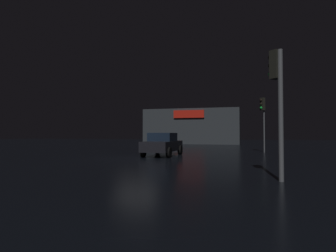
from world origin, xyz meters
TOP-DOWN VIEW (x-y plane):
  - ground_plane at (0.00, 0.00)m, footprint 120.00×120.00m
  - store_building at (-1.50, 28.11)m, footprint 14.03×8.37m
  - traffic_signal_main at (7.58, 7.63)m, footprint 0.42×0.42m
  - traffic_signal_opposite at (7.20, -6.39)m, footprint 0.43×0.42m
  - car_near at (0.87, 2.56)m, footprint 1.98×4.44m

SIDE VIEW (x-z plane):
  - ground_plane at x=0.00m, z-range 0.00..0.00m
  - car_near at x=0.87m, z-range 0.01..1.55m
  - store_building at x=-1.50m, z-range 0.00..5.16m
  - traffic_signal_opposite at x=7.20m, z-range 0.82..4.89m
  - traffic_signal_main at x=7.58m, z-range 1.16..5.47m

